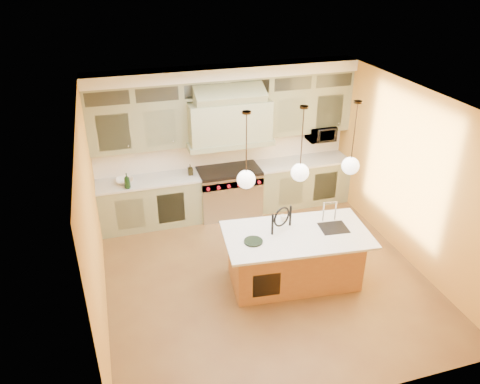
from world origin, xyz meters
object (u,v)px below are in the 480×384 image
object	(u,v)px
kitchen_island	(295,256)
microwave	(321,133)
range	(229,191)
counter_stool	(288,243)

from	to	relation	value
kitchen_island	microwave	bearing A→B (deg)	63.94
microwave	kitchen_island	bearing A→B (deg)	-121.69
range	counter_stool	size ratio (longest dim) A/B	0.91
kitchen_island	counter_stool	bearing A→B (deg)	-167.78
kitchen_island	microwave	distance (m)	3.10
range	kitchen_island	bearing A→B (deg)	-80.41
kitchen_island	counter_stool	xyz separation A→B (m)	(-0.13, -0.02, 0.28)
kitchen_island	range	bearing A→B (deg)	105.22
range	kitchen_island	size ratio (longest dim) A/B	0.52
range	counter_stool	distance (m)	2.44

